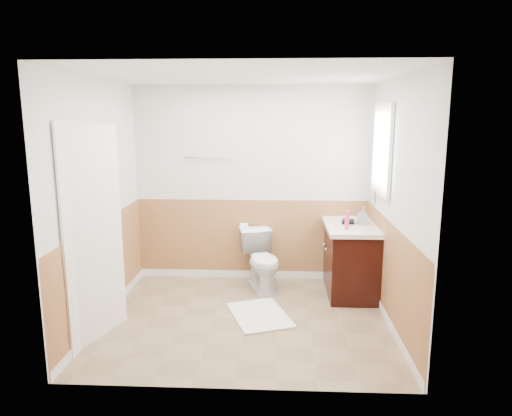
# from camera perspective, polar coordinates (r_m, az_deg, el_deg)

# --- Properties ---
(floor) EXTENTS (3.00, 3.00, 0.00)m
(floor) POSITION_cam_1_polar(r_m,az_deg,el_deg) (5.10, -1.29, -13.34)
(floor) COLOR #8C7051
(floor) RESTS_ON ground
(ceiling) EXTENTS (3.00, 3.00, 0.00)m
(ceiling) POSITION_cam_1_polar(r_m,az_deg,el_deg) (4.65, -1.43, 15.93)
(ceiling) COLOR white
(ceiling) RESTS_ON floor
(wall_back) EXTENTS (3.00, 0.00, 3.00)m
(wall_back) POSITION_cam_1_polar(r_m,az_deg,el_deg) (6.00, -0.48, 2.90)
(wall_back) COLOR silver
(wall_back) RESTS_ON floor
(wall_front) EXTENTS (3.00, 0.00, 3.00)m
(wall_front) POSITION_cam_1_polar(r_m,az_deg,el_deg) (3.45, -2.89, -3.36)
(wall_front) COLOR silver
(wall_front) RESTS_ON floor
(wall_left) EXTENTS (0.00, 3.00, 3.00)m
(wall_left) POSITION_cam_1_polar(r_m,az_deg,el_deg) (5.05, -18.60, 0.73)
(wall_left) COLOR silver
(wall_left) RESTS_ON floor
(wall_right) EXTENTS (0.00, 3.00, 3.00)m
(wall_right) POSITION_cam_1_polar(r_m,az_deg,el_deg) (4.85, 16.62, 0.43)
(wall_right) COLOR silver
(wall_right) RESTS_ON floor
(wainscot_back) EXTENTS (3.00, 0.00, 3.00)m
(wainscot_back) POSITION_cam_1_polar(r_m,az_deg,el_deg) (6.14, -0.47, -4.06)
(wainscot_back) COLOR #9F733F
(wainscot_back) RESTS_ON floor
(wainscot_front) EXTENTS (3.00, 0.00, 3.00)m
(wainscot_front) POSITION_cam_1_polar(r_m,az_deg,el_deg) (3.72, -2.76, -14.56)
(wainscot_front) COLOR #9F733F
(wainscot_front) RESTS_ON floor
(wainscot_left) EXTENTS (0.00, 2.60, 2.60)m
(wainscot_left) POSITION_cam_1_polar(r_m,az_deg,el_deg) (5.23, -17.96, -7.38)
(wainscot_left) COLOR #9F733F
(wainscot_left) RESTS_ON floor
(wainscot_right) EXTENTS (0.00, 2.60, 2.60)m
(wainscot_right) POSITION_cam_1_polar(r_m,az_deg,el_deg) (5.03, 16.01, -7.99)
(wainscot_right) COLOR #9F733F
(wainscot_right) RESTS_ON floor
(toilet) EXTENTS (0.61, 0.79, 0.71)m
(toilet) POSITION_cam_1_polar(r_m,az_deg,el_deg) (5.82, 0.77, -6.41)
(toilet) COLOR white
(toilet) RESTS_ON floor
(bath_mat) EXTENTS (0.79, 0.94, 0.02)m
(bath_mat) POSITION_cam_1_polar(r_m,az_deg,el_deg) (5.15, 0.43, -12.92)
(bath_mat) COLOR white
(bath_mat) RESTS_ON floor
(vanity_cabinet) EXTENTS (0.55, 1.10, 0.80)m
(vanity_cabinet) POSITION_cam_1_polar(r_m,az_deg,el_deg) (5.84, 11.34, -6.11)
(vanity_cabinet) COLOR black
(vanity_cabinet) RESTS_ON floor
(vanity_knob_left) EXTENTS (0.03, 0.03, 0.03)m
(vanity_knob_left) POSITION_cam_1_polar(r_m,az_deg,el_deg) (5.66, 8.54, -4.98)
(vanity_knob_left) COLOR silver
(vanity_knob_left) RESTS_ON vanity_cabinet
(vanity_knob_right) EXTENTS (0.03, 0.03, 0.03)m
(vanity_knob_right) POSITION_cam_1_polar(r_m,az_deg,el_deg) (5.86, 8.35, -4.43)
(vanity_knob_right) COLOR silver
(vanity_knob_right) RESTS_ON vanity_cabinet
(countertop) EXTENTS (0.60, 1.15, 0.05)m
(countertop) POSITION_cam_1_polar(r_m,az_deg,el_deg) (5.73, 11.41, -2.05)
(countertop) COLOR white
(countertop) RESTS_ON vanity_cabinet
(sink_basin) EXTENTS (0.36, 0.36, 0.02)m
(sink_basin) POSITION_cam_1_polar(r_m,az_deg,el_deg) (5.87, 11.30, -1.38)
(sink_basin) COLOR white
(sink_basin) RESTS_ON countertop
(faucet) EXTENTS (0.02, 0.02, 0.14)m
(faucet) POSITION_cam_1_polar(r_m,az_deg,el_deg) (5.88, 13.06, -0.82)
(faucet) COLOR silver
(faucet) RESTS_ON countertop
(lotion_bottle) EXTENTS (0.05, 0.05, 0.22)m
(lotion_bottle) POSITION_cam_1_polar(r_m,az_deg,el_deg) (5.36, 11.04, -1.46)
(lotion_bottle) COLOR #EB3C73
(lotion_bottle) RESTS_ON countertop
(soap_dispenser) EXTENTS (0.10, 0.10, 0.21)m
(soap_dispenser) POSITION_cam_1_polar(r_m,az_deg,el_deg) (5.66, 12.86, -0.92)
(soap_dispenser) COLOR #8C919E
(soap_dispenser) RESTS_ON countertop
(hair_dryer_body) EXTENTS (0.14, 0.07, 0.07)m
(hair_dryer_body) POSITION_cam_1_polar(r_m,az_deg,el_deg) (5.64, 11.14, -1.62)
(hair_dryer_body) COLOR black
(hair_dryer_body) RESTS_ON countertop
(hair_dryer_handle) EXTENTS (0.03, 0.03, 0.07)m
(hair_dryer_handle) POSITION_cam_1_polar(r_m,az_deg,el_deg) (5.63, 10.84, -1.95)
(hair_dryer_handle) COLOR black
(hair_dryer_handle) RESTS_ON countertop
(mirror_panel) EXTENTS (0.02, 0.35, 0.90)m
(mirror_panel) POSITION_cam_1_polar(r_m,az_deg,el_deg) (5.86, 14.03, 5.33)
(mirror_panel) COLOR silver
(mirror_panel) RESTS_ON wall_right
(window_frame) EXTENTS (0.04, 0.80, 1.00)m
(window_frame) POSITION_cam_1_polar(r_m,az_deg,el_deg) (5.35, 15.12, 6.89)
(window_frame) COLOR white
(window_frame) RESTS_ON wall_right
(window_glass) EXTENTS (0.01, 0.70, 0.90)m
(window_glass) POSITION_cam_1_polar(r_m,az_deg,el_deg) (5.35, 15.29, 6.89)
(window_glass) COLOR white
(window_glass) RESTS_ON wall_right
(door) EXTENTS (0.29, 0.78, 2.04)m
(door) POSITION_cam_1_polar(r_m,az_deg,el_deg) (4.65, -19.26, -3.08)
(door) COLOR white
(door) RESTS_ON wall_left
(door_frame) EXTENTS (0.02, 0.92, 2.10)m
(door_frame) POSITION_cam_1_polar(r_m,az_deg,el_deg) (4.68, -20.13, -2.93)
(door_frame) COLOR white
(door_frame) RESTS_ON wall_left
(door_knob) EXTENTS (0.06, 0.06, 0.06)m
(door_knob) POSITION_cam_1_polar(r_m,az_deg,el_deg) (4.94, -17.15, -2.95)
(door_knob) COLOR silver
(door_knob) RESTS_ON door
(towel_bar) EXTENTS (0.62, 0.02, 0.02)m
(towel_bar) POSITION_cam_1_polar(r_m,az_deg,el_deg) (5.96, -5.83, 6.18)
(towel_bar) COLOR silver
(towel_bar) RESTS_ON wall_back
(tp_holder_bar) EXTENTS (0.14, 0.02, 0.02)m
(tp_holder_bar) POSITION_cam_1_polar(r_m,az_deg,el_deg) (6.04, -1.45, -2.37)
(tp_holder_bar) COLOR silver
(tp_holder_bar) RESTS_ON wall_back
(tp_roll) EXTENTS (0.10, 0.11, 0.11)m
(tp_roll) POSITION_cam_1_polar(r_m,az_deg,el_deg) (6.04, -1.45, -2.37)
(tp_roll) COLOR white
(tp_roll) RESTS_ON tp_holder_bar
(tp_sheet) EXTENTS (0.10, 0.01, 0.16)m
(tp_sheet) POSITION_cam_1_polar(r_m,az_deg,el_deg) (6.06, -1.45, -3.38)
(tp_sheet) COLOR white
(tp_sheet) RESTS_ON tp_roll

